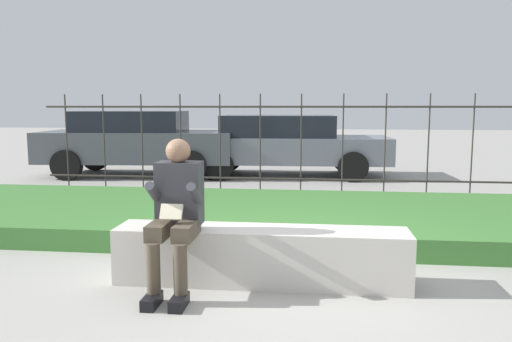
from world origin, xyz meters
The scene contains 7 objects.
ground_plane centered at (0.00, 0.00, 0.00)m, with size 60.00×60.00×0.00m, color #9E9B93.
stone_bench centered at (-0.25, 0.00, 0.22)m, with size 2.59×0.45×0.50m.
person_seated_reader centered at (-0.94, -0.26, 0.72)m, with size 0.42×0.73×1.30m.
grass_berm centered at (0.00, 2.12, 0.13)m, with size 10.87×2.85×0.25m.
iron_fence centered at (0.00, 4.02, 0.93)m, with size 8.87×0.03×1.77m.
car_parked_center centered at (-0.45, 6.92, 0.73)m, with size 4.58×1.94×1.36m.
car_parked_left centered at (-3.76, 6.62, 0.78)m, with size 4.40×2.10×1.46m.
Camera 1 is at (0.20, -4.27, 1.57)m, focal length 35.00 mm.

